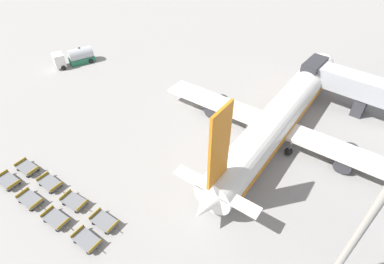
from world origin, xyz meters
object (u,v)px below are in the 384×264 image
object	(u,v)px
baggage_dolly_row_near_col_c	(56,219)
baggage_dolly_row_mid_a_col_b	(50,183)
baggage_dolly_row_near_col_d	(87,240)
fuel_tanker_primary	(76,57)
baggage_dolly_row_mid_a_col_c	(74,201)
baggage_dolly_row_mid_a_col_d	(104,221)
baggage_dolly_row_near_col_a	(8,181)
airplane	(279,118)
baggage_dolly_row_near_col_b	(30,200)
baggage_dolly_row_mid_a_col_a	(27,168)

from	to	relation	value
baggage_dolly_row_near_col_c	baggage_dolly_row_mid_a_col_b	world-z (taller)	same
baggage_dolly_row_mid_a_col_b	baggage_dolly_row_near_col_d	bearing A→B (deg)	-13.01
fuel_tanker_primary	baggage_dolly_row_mid_a_col_c	size ratio (longest dim) A/B	2.17
baggage_dolly_row_mid_a_col_b	baggage_dolly_row_mid_a_col_d	xyz separation A→B (m)	(9.06, 0.29, 0.00)
baggage_dolly_row_near_col_a	baggage_dolly_row_mid_a_col_b	xyz separation A→B (m)	(4.23, 2.70, 0.00)
airplane	baggage_dolly_row_near_col_d	bearing A→B (deg)	-106.89
baggage_dolly_row_near_col_d	baggage_dolly_row_near_col_b	bearing A→B (deg)	-176.49
airplane	baggage_dolly_row_mid_a_col_d	size ratio (longest dim) A/B	11.20
baggage_dolly_row_near_col_d	baggage_dolly_row_mid_a_col_c	bearing A→B (deg)	155.78
baggage_dolly_row_near_col_c	baggage_dolly_row_mid_a_col_b	xyz separation A→B (m)	(-4.76, 2.49, 0.00)
baggage_dolly_row_near_col_c	airplane	bearing A→B (deg)	64.85
baggage_dolly_row_near_col_c	baggage_dolly_row_mid_a_col_d	world-z (taller)	same
airplane	baggage_dolly_row_near_col_c	distance (m)	29.63
baggage_dolly_row_mid_a_col_a	baggage_dolly_row_mid_a_col_c	bearing A→B (deg)	1.55
baggage_dolly_row_near_col_a	baggage_dolly_row_near_col_c	distance (m)	8.99
baggage_dolly_row_near_col_b	baggage_dolly_row_mid_a_col_d	distance (m)	9.23
baggage_dolly_row_near_col_a	baggage_dolly_row_mid_a_col_a	world-z (taller)	same
baggage_dolly_row_near_col_a	baggage_dolly_row_near_col_b	world-z (taller)	same
baggage_dolly_row_near_col_b	baggage_dolly_row_near_col_c	bearing A→B (deg)	2.64
fuel_tanker_primary	baggage_dolly_row_mid_a_col_b	size ratio (longest dim) A/B	2.21
airplane	baggage_dolly_row_near_col_a	bearing A→B (deg)	-128.65
baggage_dolly_row_mid_a_col_d	fuel_tanker_primary	bearing A→B (deg)	146.50
baggage_dolly_row_near_col_b	baggage_dolly_row_near_col_d	distance (m)	8.98
baggage_dolly_row_near_col_c	baggage_dolly_row_near_col_a	bearing A→B (deg)	-178.70
airplane	baggage_dolly_row_near_col_d	world-z (taller)	airplane
baggage_dolly_row_near_col_c	baggage_dolly_row_near_col_d	world-z (taller)	same
baggage_dolly_row_near_col_a	baggage_dolly_row_mid_a_col_c	xyz separation A→B (m)	(8.70, 2.72, 0.00)
baggage_dolly_row_near_col_b	baggage_dolly_row_mid_a_col_b	xyz separation A→B (m)	(-0.33, 2.70, 0.00)
baggage_dolly_row_near_col_a	baggage_dolly_row_mid_a_col_c	world-z (taller)	same
airplane	baggage_dolly_row_mid_a_col_c	world-z (taller)	airplane
baggage_dolly_row_near_col_d	baggage_dolly_row_mid_a_col_c	size ratio (longest dim) A/B	0.98
fuel_tanker_primary	baggage_dolly_row_mid_a_col_a	world-z (taller)	fuel_tanker_primary
fuel_tanker_primary	baggage_dolly_row_near_col_d	world-z (taller)	fuel_tanker_primary
baggage_dolly_row_near_col_d	baggage_dolly_row_mid_a_col_b	distance (m)	9.54
baggage_dolly_row_near_col_d	baggage_dolly_row_mid_a_col_b	xyz separation A→B (m)	(-9.29, 2.15, 0.00)
baggage_dolly_row_near_col_b	baggage_dolly_row_mid_a_col_d	bearing A→B (deg)	18.87
airplane	baggage_dolly_row_near_col_b	world-z (taller)	airplane
airplane	baggage_dolly_row_mid_a_col_a	distance (m)	32.76
baggage_dolly_row_near_col_d	baggage_dolly_row_mid_a_col_a	world-z (taller)	same
baggage_dolly_row_near_col_b	baggage_dolly_row_near_col_d	world-z (taller)	same
fuel_tanker_primary	baggage_dolly_row_mid_a_col_c	world-z (taller)	fuel_tanker_primary
baggage_dolly_row_mid_a_col_c	baggage_dolly_row_near_col_c	bearing A→B (deg)	-83.51
airplane	fuel_tanker_primary	world-z (taller)	airplane
baggage_dolly_row_near_col_a	baggage_dolly_row_mid_a_col_b	distance (m)	5.02
airplane	baggage_dolly_row_near_col_a	size ratio (longest dim) A/B	11.23
baggage_dolly_row_near_col_c	baggage_dolly_row_near_col_d	xyz separation A→B (m)	(4.54, 0.35, 0.00)
baggage_dolly_row_near_col_b	baggage_dolly_row_mid_a_col_a	distance (m)	5.31
baggage_dolly_row_mid_a_col_d	airplane	bearing A→B (deg)	71.00
baggage_dolly_row_near_col_a	baggage_dolly_row_mid_a_col_d	size ratio (longest dim) A/B	1.00
baggage_dolly_row_near_col_a	baggage_dolly_row_mid_a_col_c	bearing A→B (deg)	17.35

